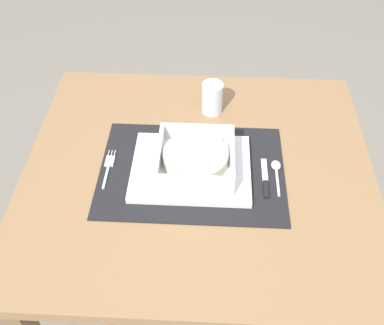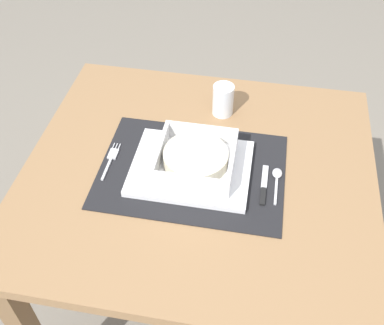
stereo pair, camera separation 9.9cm
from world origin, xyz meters
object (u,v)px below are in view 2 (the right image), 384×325
at_px(fork, 111,158).
at_px(drinking_glass, 223,101).
at_px(butter_knife, 264,187).
at_px(dining_table, 198,197).
at_px(porridge_bowl, 196,159).
at_px(spoon, 277,177).

distance_m(fork, drinking_glass, 0.34).
xyz_separation_m(fork, butter_knife, (0.38, -0.03, 0.00)).
bearing_deg(fork, drinking_glass, 46.21).
height_order(dining_table, porridge_bowl, porridge_bowl).
bearing_deg(spoon, fork, -178.57).
xyz_separation_m(dining_table, drinking_glass, (0.03, 0.23, 0.14)).
xyz_separation_m(spoon, butter_knife, (-0.03, -0.04, -0.00)).
xyz_separation_m(butter_knife, drinking_glass, (-0.13, 0.26, 0.03)).
xyz_separation_m(dining_table, fork, (-0.22, -0.00, 0.11)).
height_order(dining_table, spoon, spoon).
bearing_deg(fork, porridge_bowl, 2.93).
relative_size(dining_table, butter_knife, 6.85).
height_order(porridge_bowl, spoon, porridge_bowl).
height_order(spoon, drinking_glass, drinking_glass).
bearing_deg(drinking_glass, spoon, -54.21).
xyz_separation_m(porridge_bowl, fork, (-0.21, 0.00, -0.04)).
relative_size(porridge_bowl, fork, 1.42).
relative_size(porridge_bowl, drinking_glass, 2.06).
bearing_deg(spoon, dining_table, -178.64).
bearing_deg(dining_table, butter_knife, -11.74).
height_order(porridge_bowl, fork, porridge_bowl).
height_order(porridge_bowl, drinking_glass, drinking_glass).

